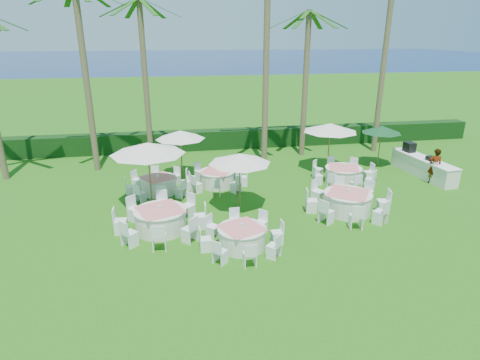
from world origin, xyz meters
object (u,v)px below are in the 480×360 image
Objects in this scene: banquet_table_a at (161,219)px; banquet_table_e at (217,178)px; umbrella_c at (180,135)px; banquet_table_c at (347,202)px; banquet_table_d at (159,185)px; umbrella_a at (148,148)px; banquet_table_b at (242,237)px; umbrella_green at (382,129)px; umbrella_d at (330,128)px; banquet_table_f at (343,174)px; umbrella_b at (240,158)px; staff_person at (435,166)px; buffet_table at (423,166)px.

banquet_table_a is 1.14× the size of banquet_table_e.
banquet_table_c is at bearing -39.91° from umbrella_c.
banquet_table_d is 2.55m from umbrella_a.
banquet_table_b is 5.28m from banquet_table_c.
umbrella_green is at bearing 9.91° from banquet_table_e.
umbrella_a is 9.90m from umbrella_d.
banquet_table_d is 1.21× the size of umbrella_c.
umbrella_c is at bearing 140.09° from banquet_table_c.
banquet_table_f is 4.18m from umbrella_green.
umbrella_b is at bearing 81.29° from banquet_table_b.
banquet_table_e is (2.81, 0.46, 0.00)m from banquet_table_d.
banquet_table_f is at bearing -5.92° from banquet_table_e.
banquet_table_a is 13.52m from umbrella_green.
umbrella_d reaches higher than staff_person.
banquet_table_f is at bearing 69.07° from banquet_table_c.
banquet_table_e is at bearing -170.09° from umbrella_green.
buffet_table is at bearing 28.45° from banquet_table_b.
banquet_table_c is 8.55m from banquet_table_d.
banquet_table_a is at bearing 26.00° from staff_person.
umbrella_c reaches higher than banquet_table_d.
banquet_table_b is at bearing -76.98° from umbrella_c.
umbrella_b is at bearing -15.43° from umbrella_a.
banquet_table_a is at bearing -163.41° from buffet_table.
banquet_table_e is 3.44m from umbrella_b.
umbrella_b reaches higher than buffet_table.
buffet_table is at bearing 0.36° from banquet_table_d.
banquet_table_a reaches higher than banquet_table_b.
banquet_table_a is 1.09× the size of banquet_table_f.
umbrella_c reaches higher than banquet_table_f.
banquet_table_f is 1.00× the size of umbrella_a.
buffet_table is at bearing 16.59° from banquet_table_a.
umbrella_d is at bearing 76.66° from banquet_table_c.
banquet_table_b is at bearing -53.37° from umbrella_a.
umbrella_a is at bearing -113.60° from umbrella_c.
umbrella_c is 7.90m from umbrella_d.
banquet_table_b is at bearing -129.01° from umbrella_d.
umbrella_a reaches higher than staff_person.
banquet_table_f is 1.39× the size of umbrella_green.
staff_person reaches higher than banquet_table_f.
banquet_table_f is at bearing -176.53° from buffet_table.
staff_person is at bearing -67.61° from umbrella_green.
umbrella_b reaches higher than banquet_table_f.
banquet_table_e is at bearing 174.08° from banquet_table_f.
banquet_table_a is 1.19× the size of umbrella_d.
umbrella_b is at bearing -34.76° from banquet_table_d.
umbrella_green is at bearing 9.78° from banquet_table_d.
banquet_table_a is 1.09× the size of umbrella_a.
banquet_table_d is (-7.77, 3.57, -0.06)m from banquet_table_c.
staff_person is at bearing -4.40° from banquet_table_d.
banquet_table_a is 9.67m from banquet_table_f.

